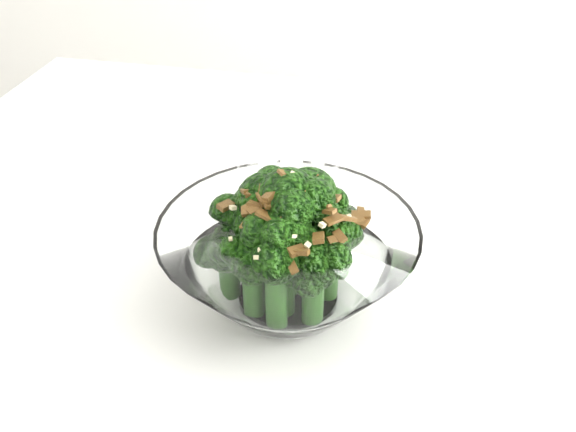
# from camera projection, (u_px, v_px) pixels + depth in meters

# --- Properties ---
(table) EXTENTS (1.26, 0.89, 0.75)m
(table) POSITION_uv_depth(u_px,v_px,m) (435.00, 322.00, 0.62)
(table) COLOR white
(table) RESTS_ON ground
(broccoli_dish) EXTENTS (0.21, 0.21, 0.13)m
(broccoli_dish) POSITION_uv_depth(u_px,v_px,m) (287.00, 254.00, 0.51)
(broccoli_dish) COLOR white
(broccoli_dish) RESTS_ON table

